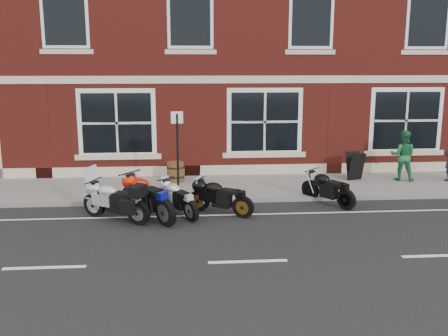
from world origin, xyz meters
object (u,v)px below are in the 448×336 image
at_px(moto_touring_silver, 114,199).
at_px(parking_sign, 178,147).
at_px(moto_naked_black, 327,187).
at_px(pedestrian_right, 403,156).
at_px(moto_sport_silver, 178,197).
at_px(a_board_sign, 355,166).
at_px(moto_sport_black, 220,196).
at_px(moto_sport_red, 147,196).
at_px(barrel_planter, 176,172).

relative_size(moto_touring_silver, parking_sign, 0.73).
xyz_separation_m(moto_naked_black, pedestrian_right, (3.17, 2.27, 0.45)).
relative_size(moto_sport_silver, pedestrian_right, 1.01).
bearing_deg(moto_sport_silver, a_board_sign, -1.49).
height_order(moto_sport_black, moto_naked_black, same).
bearing_deg(moto_sport_black, pedestrian_right, -31.99).
bearing_deg(moto_sport_red, a_board_sign, -9.53).
height_order(a_board_sign, barrel_planter, a_board_sign).
distance_m(moto_sport_silver, a_board_sign, 6.65).
distance_m(moto_touring_silver, moto_sport_red, 0.83).
height_order(moto_sport_red, moto_sport_silver, moto_sport_red).
xyz_separation_m(moto_sport_silver, barrel_planter, (-0.14, 3.38, -0.04)).
bearing_deg(moto_naked_black, moto_sport_black, 160.13).
xyz_separation_m(barrel_planter, parking_sign, (0.11, -1.69, 1.09)).
distance_m(pedestrian_right, parking_sign, 7.52).
height_order(moto_touring_silver, moto_sport_red, moto_touring_silver).
xyz_separation_m(moto_touring_silver, pedestrian_right, (8.97, 3.30, 0.40)).
distance_m(moto_touring_silver, moto_sport_black, 2.72).
bearing_deg(barrel_planter, a_board_sign, -1.80).
height_order(moto_touring_silver, moto_sport_black, moto_touring_silver).
distance_m(moto_sport_black, barrel_planter, 3.59).
relative_size(moto_touring_silver, moto_sport_silver, 1.08).
bearing_deg(moto_touring_silver, barrel_planter, 11.23).
height_order(pedestrian_right, a_board_sign, pedestrian_right).
xyz_separation_m(moto_sport_black, moto_naked_black, (3.10, 0.71, 0.00)).
xyz_separation_m(moto_sport_silver, pedestrian_right, (7.35, 2.98, 0.47)).
relative_size(moto_touring_silver, moto_sport_black, 1.08).
xyz_separation_m(a_board_sign, barrel_planter, (-5.97, 0.19, -0.14)).
height_order(moto_sport_red, pedestrian_right, pedestrian_right).
height_order(moto_naked_black, barrel_planter, moto_naked_black).
bearing_deg(moto_naked_black, a_board_sign, 23.62).
distance_m(moto_touring_silver, pedestrian_right, 9.56).
relative_size(pedestrian_right, barrel_planter, 2.55).
height_order(moto_sport_silver, a_board_sign, a_board_sign).
xyz_separation_m(pedestrian_right, a_board_sign, (-1.52, 0.21, -0.37)).
relative_size(moto_touring_silver, a_board_sign, 1.96).
relative_size(moto_touring_silver, moto_naked_black, 1.08).
distance_m(a_board_sign, barrel_planter, 5.97).
bearing_deg(pedestrian_right, moto_sport_black, 48.97).
relative_size(moto_naked_black, pedestrian_right, 1.01).
bearing_deg(moto_sport_silver, moto_touring_silver, 160.96).
distance_m(moto_sport_red, moto_sport_black, 1.89).
bearing_deg(parking_sign, moto_sport_red, -119.98).
bearing_deg(moto_naked_black, moto_sport_silver, 156.89).
xyz_separation_m(moto_sport_red, a_board_sign, (6.62, 3.41, -0.02)).
relative_size(moto_touring_silver, pedestrian_right, 1.09).
bearing_deg(barrel_planter, moto_naked_black, -31.60).
height_order(moto_touring_silver, moto_naked_black, moto_touring_silver).
bearing_deg(moto_sport_red, moto_touring_silver, 149.59).
relative_size(moto_touring_silver, moto_sport_red, 0.93).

